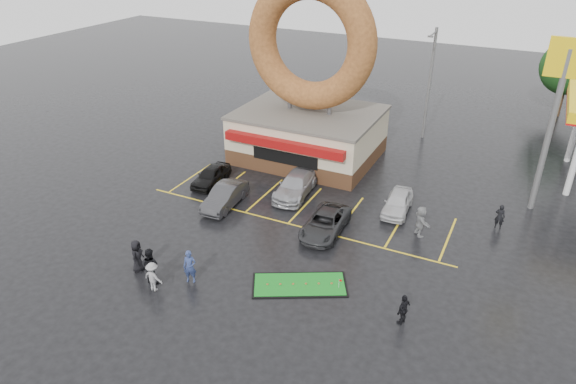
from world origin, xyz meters
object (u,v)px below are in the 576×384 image
at_px(dumpster, 245,148).
at_px(donut_shop, 309,101).
at_px(car_silver, 295,185).
at_px(person_blue, 190,267).
at_px(shell_sign, 559,95).
at_px(car_white, 398,202).
at_px(person_cameraman, 404,309).
at_px(streetlight_mid, 430,82).
at_px(streetlight_left, 270,65).
at_px(car_grey, 325,223).
at_px(car_black, 211,176).
at_px(car_dgrey, 225,196).
at_px(putting_green, 300,285).

bearing_deg(dumpster, donut_shop, 32.45).
relative_size(car_silver, person_blue, 2.67).
bearing_deg(shell_sign, person_blue, -133.39).
xyz_separation_m(shell_sign, car_white, (-7.52, -4.23, -6.74)).
distance_m(donut_shop, person_cameraman, 19.26).
relative_size(streetlight_mid, person_blue, 5.01).
height_order(streetlight_left, person_blue, streetlight_left).
relative_size(person_blue, person_cameraman, 1.15).
relative_size(donut_shop, car_grey, 3.04).
bearing_deg(person_cameraman, streetlight_left, -121.40).
distance_m(shell_sign, car_white, 10.95).
relative_size(streetlight_left, car_silver, 1.88).
relative_size(streetlight_left, car_white, 2.40).
height_order(streetlight_mid, car_silver, streetlight_mid).
bearing_deg(car_black, car_dgrey, -43.97).
bearing_deg(streetlight_left, car_black, -78.44).
bearing_deg(car_grey, person_blue, -123.20).
xyz_separation_m(shell_sign, streetlight_mid, (-9.00, 8.92, -2.60)).
bearing_deg(donut_shop, dumpster, -156.27).
height_order(person_blue, person_cameraman, person_blue).
bearing_deg(car_dgrey, shell_sign, 21.78).
bearing_deg(person_cameraman, car_grey, -113.74).
bearing_deg(car_silver, car_white, 0.57).
height_order(person_cameraman, putting_green, person_cameraman).
height_order(shell_sign, streetlight_mid, shell_sign).
height_order(car_silver, putting_green, car_silver).
relative_size(car_black, person_blue, 2.06).
bearing_deg(putting_green, car_dgrey, 145.81).
distance_m(shell_sign, person_blue, 22.67).
bearing_deg(car_black, car_silver, 8.55).
bearing_deg(putting_green, person_cameraman, -4.23).
distance_m(shell_sign, car_black, 22.10).
bearing_deg(putting_green, person_blue, -157.23).
xyz_separation_m(streetlight_mid, car_grey, (-1.63, -17.42, -4.16)).
distance_m(car_black, person_cameraman, 17.46).
distance_m(car_dgrey, car_grey, 6.94).
bearing_deg(car_white, donut_shop, 144.65).
bearing_deg(shell_sign, donut_shop, 176.53).
distance_m(car_grey, person_cameraman, 8.25).
height_order(person_blue, dumpster, person_blue).
relative_size(car_black, putting_green, 0.72).
xyz_separation_m(streetlight_left, car_dgrey, (5.43, -16.33, -4.10)).
bearing_deg(streetlight_left, shell_sign, -18.99).
relative_size(car_white, putting_green, 0.73).
distance_m(car_white, dumpster, 13.38).
height_order(streetlight_left, car_black, streetlight_left).
relative_size(streetlight_mid, car_dgrey, 2.17).
distance_m(streetlight_left, car_grey, 20.97).
bearing_deg(streetlight_mid, car_dgrey, -116.32).
bearing_deg(car_dgrey, car_silver, 41.67).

